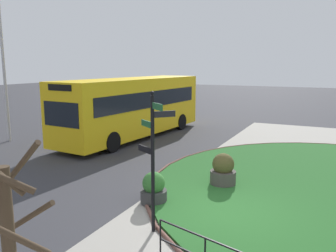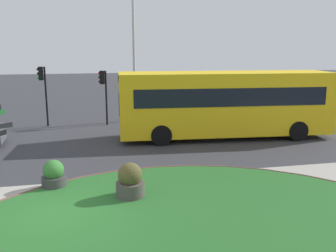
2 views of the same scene
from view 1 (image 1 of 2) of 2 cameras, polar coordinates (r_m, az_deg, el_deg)
ground at (r=10.00m, az=9.48°, el=-14.44°), size 120.00×120.00×0.00m
sidewalk_paving at (r=9.71m, az=19.31°, el=-15.59°), size 32.00×8.67×0.02m
signpost_directional at (r=8.38m, az=-2.52°, el=-4.20°), size 0.91×1.01×3.52m
bus_yellow at (r=19.84m, az=-5.66°, el=3.32°), size 10.92×3.43×3.37m
lamppost_tall at (r=20.49m, az=-25.59°, el=10.72°), size 0.32×0.32×8.81m
planter_near_signpost at (r=10.54m, az=-2.37°, el=-10.39°), size 0.80×0.80×0.98m
planter_kerbside at (r=12.06m, az=9.06°, el=-7.40°), size 0.88×0.88×1.16m
street_tree_bare at (r=5.65m, az=-24.63°, el=-16.67°), size 1.37×1.35×3.15m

